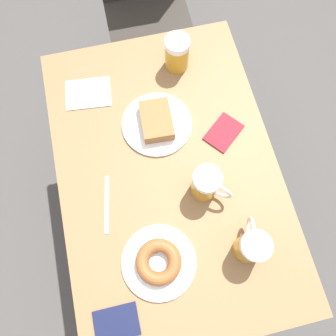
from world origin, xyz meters
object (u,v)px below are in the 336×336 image
Objects in this scene: passport_far_edge at (116,323)px; plate_with_donut at (159,262)px; beer_mug_right at (251,246)px; fork at (107,204)px; beer_mug_center at (177,52)px; plate_with_cake at (156,122)px; beer_mug_left at (207,184)px; napkin_folded at (88,93)px; passport_near_edge at (224,132)px.

plate_with_donut is at bearing 41.06° from passport_far_edge.
beer_mug_right is at bearing -4.33° from plate_with_donut.
beer_mug_center is at bearing 53.43° from fork.
plate_with_cake is 0.28m from beer_mug_left.
fork is 0.35m from passport_far_edge.
beer_mug_left is 0.99× the size of beer_mug_right.
passport_far_edge is at bearing -92.78° from napkin_folded.
beer_mug_left is 0.22m from beer_mug_right.
passport_far_edge reaches higher than fork.
passport_near_edge is at bearing 84.11° from beer_mug_right.
fork is at bearing 175.62° from beer_mug_left.
beer_mug_center is at bearing 8.39° from napkin_folded.
beer_mug_left is at bearing 42.80° from passport_far_edge.
beer_mug_center is at bearing 60.31° from plate_with_cake.
napkin_folded is 1.33× the size of passport_far_edge.
beer_mug_left is at bearing 44.13° from plate_with_donut.
fork is (-0.00, -0.41, -0.00)m from napkin_folded.
fork is at bearing 149.38° from beer_mug_right.
plate_with_cake is 0.50m from beer_mug_right.
plate_with_cake is 1.86× the size of beer_mug_left.
napkin_folded is (-0.34, -0.05, -0.06)m from beer_mug_center.
plate_with_cake is at bearing -119.69° from beer_mug_center.
beer_mug_right is (0.27, -0.02, 0.04)m from plate_with_donut.
plate_with_cake is at bearing 78.42° from plate_with_donut.
fork is at bearing -160.38° from passport_near_edge.
plate_with_donut is (-0.09, -0.44, 0.00)m from plate_with_cake.
passport_far_edge is (-0.15, -0.13, -0.02)m from plate_with_donut.
plate_with_donut is at bearing -101.58° from plate_with_cake.
fork is (-0.21, -0.23, -0.02)m from plate_with_cake.
beer_mug_right is 0.39m from passport_near_edge.
plate_with_donut is at bearing -135.87° from beer_mug_left.
beer_mug_center is (0.13, 0.22, 0.05)m from plate_with_cake.
beer_mug_left is (0.10, -0.26, 0.05)m from plate_with_cake.
passport_near_edge is 1.21× the size of passport_far_edge.
plate_with_donut is 1.33× the size of napkin_folded.
napkin_folded is (-0.12, 0.62, -0.02)m from plate_with_donut.
napkin_folded is at bearing 89.38° from fork.
plate_with_donut reaches higher than fork.
napkin_folded is 1.10× the size of passport_near_edge.
plate_with_cake is 0.32m from fork.
plate_with_cake is at bearing 67.08° from passport_far_edge.
beer_mug_left reaches higher than fork.
beer_mug_center is (0.22, 0.67, 0.04)m from plate_with_donut.
fork is (-0.34, -0.46, -0.06)m from beer_mug_center.
fork is at bearing 84.67° from passport_far_edge.
passport_near_edge is (0.04, 0.38, -0.06)m from beer_mug_right.
plate_with_donut is 0.27m from beer_mug_right.
napkin_folded is 0.50m from passport_near_edge.
plate_with_donut is 0.70m from beer_mug_center.
passport_near_edge is (0.09, -0.30, -0.06)m from beer_mug_center.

